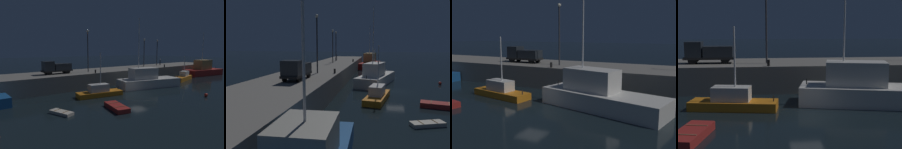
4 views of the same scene
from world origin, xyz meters
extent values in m
plane|color=black|center=(0.00, 0.00, 0.00)|extent=(320.00, 320.00, 0.00)
cube|color=gray|center=(0.00, 12.31, 1.38)|extent=(78.35, 8.76, 2.77)
cube|color=silver|center=(5.91, 2.90, 0.81)|extent=(12.48, 6.71, 1.63)
cube|color=silver|center=(4.69, 3.22, 2.66)|extent=(5.48, 3.67, 2.07)
cylinder|color=silver|center=(3.67, 3.48, 8.16)|extent=(0.14, 0.14, 8.92)
cylinder|color=#262626|center=(0.62, 4.27, 1.88)|extent=(0.10, 0.10, 0.50)
cube|color=orange|center=(18.14, 3.42, 0.47)|extent=(7.54, 3.63, 0.95)
cube|color=silver|center=(19.15, 3.67, 1.51)|extent=(2.89, 1.98, 1.13)
cylinder|color=silver|center=(18.94, 3.61, 3.84)|extent=(0.14, 0.14, 3.53)
cylinder|color=#262626|center=(14.89, 2.64, 1.20)|extent=(0.10, 0.10, 0.50)
cube|color=red|center=(30.80, 5.11, 0.83)|extent=(12.04, 5.88, 1.66)
cube|color=tan|center=(30.48, 5.16, 2.95)|extent=(4.78, 3.36, 2.59)
cylinder|color=silver|center=(30.12, 5.23, 7.96)|extent=(0.14, 0.14, 7.43)
cylinder|color=#262626|center=(36.02, 4.17, 1.91)|extent=(0.10, 0.10, 0.50)
cube|color=orange|center=(-5.58, 2.55, 0.36)|extent=(7.27, 3.27, 0.72)
cube|color=silver|center=(-5.75, 2.58, 1.30)|extent=(3.21, 2.01, 1.15)
cylinder|color=silver|center=(-5.43, 2.52, 4.26)|extent=(0.14, 0.14, 4.77)
cylinder|color=#262626|center=(-2.40, 1.99, 0.97)|extent=(0.10, 0.10, 0.50)
cube|color=#B22823|center=(-7.67, -4.12, 0.27)|extent=(2.40, 4.20, 0.54)
cube|color=olive|center=(-7.48, -3.27, 0.56)|extent=(1.42, 0.38, 0.04)
cube|color=olive|center=(-7.85, -4.97, 0.56)|extent=(1.42, 0.38, 0.04)
cube|color=beige|center=(-13.60, -1.73, 0.17)|extent=(1.95, 3.06, 0.34)
cube|color=olive|center=(-13.38, -2.33, 0.36)|extent=(0.89, 0.39, 0.04)
cube|color=olive|center=(-13.81, -1.14, 0.36)|extent=(0.89, 0.39, 0.04)
sphere|color=red|center=(6.86, -7.63, 0.26)|extent=(0.52, 0.52, 0.52)
cylinder|color=#38383D|center=(-2.61, 10.90, 6.57)|extent=(0.20, 0.20, 7.61)
sphere|color=#F9EFCC|center=(-2.61, 10.90, 10.56)|extent=(0.44, 0.44, 0.44)
cylinder|color=#38383D|center=(14.61, 12.35, 6.06)|extent=(0.20, 0.20, 6.58)
sphere|color=#F9EFCC|center=(14.61, 12.35, 9.53)|extent=(0.44, 0.44, 0.44)
cylinder|color=#38383D|center=(20.13, 12.74, 6.02)|extent=(0.20, 0.20, 6.52)
sphere|color=#F9EFCC|center=(20.13, 12.74, 9.46)|extent=(0.44, 0.44, 0.44)
cylinder|color=black|center=(-10.28, 10.77, 3.22)|extent=(0.90, 0.29, 0.90)
cylinder|color=black|center=(-10.29, 12.40, 3.22)|extent=(0.90, 0.29, 0.90)
cylinder|color=black|center=(-6.95, 10.79, 3.22)|extent=(0.90, 0.29, 0.90)
cylinder|color=black|center=(-6.96, 12.42, 3.22)|extent=(0.90, 0.29, 0.90)
cube|color=black|center=(-8.62, 11.59, 3.34)|extent=(5.23, 1.97, 0.25)
cube|color=#23282D|center=(-10.18, 11.59, 4.27)|extent=(1.68, 1.95, 1.61)
cube|color=#23282D|center=(-7.68, 11.60, 4.03)|extent=(3.04, 1.96, 1.12)
cylinder|color=black|center=(21.89, 13.17, 3.15)|extent=(0.13, 0.13, 0.77)
cylinder|color=black|center=(22.00, 12.89, 3.15)|extent=(0.13, 0.13, 0.77)
cylinder|color=#1E2333|center=(21.94, 13.03, 3.85)|extent=(0.38, 0.38, 0.63)
sphere|color=#8C664C|center=(21.94, 13.03, 4.28)|extent=(0.19, 0.19, 0.19)
cylinder|color=black|center=(17.73, 8.33, 3.09)|extent=(0.28, 0.28, 0.65)
cylinder|color=black|center=(-2.51, 8.46, 3.08)|extent=(0.28, 0.28, 0.63)
camera|label=1|loc=(-21.76, -21.43, 7.08)|focal=30.94mm
camera|label=2|loc=(-32.84, 2.30, 6.85)|focal=36.22mm
camera|label=3|loc=(12.76, -19.46, 7.04)|focal=41.23mm
camera|label=4|loc=(-3.80, -22.76, 6.55)|focal=51.02mm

